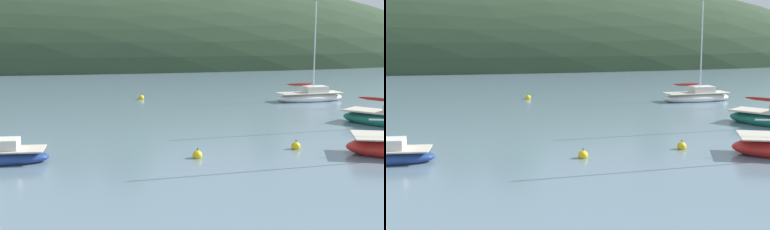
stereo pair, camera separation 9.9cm
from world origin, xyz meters
TOP-DOWN VIEW (x-y plane):
  - sailboat_cream_ketch at (10.95, 32.91)m, footprint 5.66×2.64m
  - mooring_buoy_channel at (-0.36, 15.55)m, footprint 0.44×0.44m
  - mooring_buoy_outer at (4.51, 16.72)m, footprint 0.44×0.44m
  - mooring_buoy_inner at (-1.91, 35.75)m, footprint 0.44×0.44m

SIDE VIEW (x-z plane):
  - mooring_buoy_channel at x=-0.36m, z-range -0.15..0.39m
  - mooring_buoy_outer at x=4.51m, z-range -0.15..0.39m
  - mooring_buoy_inner at x=-1.91m, z-range -0.15..0.39m
  - sailboat_cream_ketch at x=10.95m, z-range -3.53..4.24m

